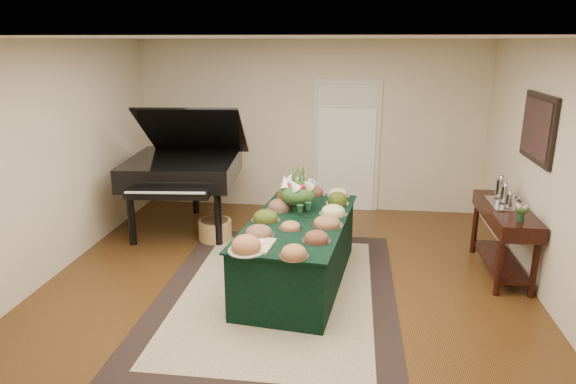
# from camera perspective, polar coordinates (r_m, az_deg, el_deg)

# --- Properties ---
(ground) EXTENTS (6.00, 6.00, 0.00)m
(ground) POSITION_cam_1_polar(r_m,az_deg,el_deg) (5.84, -0.38, -10.76)
(ground) COLOR #321C0B
(ground) RESTS_ON ground
(area_rug) EXTENTS (2.57, 3.59, 0.01)m
(area_rug) POSITION_cam_1_polar(r_m,az_deg,el_deg) (5.75, -1.21, -11.17)
(area_rug) COLOR black
(area_rug) RESTS_ON ground
(kitchen_doorway) EXTENTS (1.05, 0.07, 2.10)m
(kitchen_doorway) POSITION_cam_1_polar(r_m,az_deg,el_deg) (8.28, 6.49, 4.89)
(kitchen_doorway) COLOR silver
(kitchen_doorway) RESTS_ON ground
(buffet_table) EXTENTS (1.28, 2.28, 0.76)m
(buffet_table) POSITION_cam_1_polar(r_m,az_deg,el_deg) (5.84, 1.15, -6.62)
(buffet_table) COLOR black
(buffet_table) RESTS_ON ground
(food_platters) EXTENTS (1.12, 2.32, 0.14)m
(food_platters) POSITION_cam_1_polar(r_m,az_deg,el_deg) (5.71, 0.96, -2.58)
(food_platters) COLOR silver
(food_platters) RESTS_ON buffet_table
(cutting_board) EXTENTS (0.42, 0.42, 0.10)m
(cutting_board) POSITION_cam_1_polar(r_m,az_deg,el_deg) (5.03, -3.84, -5.53)
(cutting_board) COLOR tan
(cutting_board) RESTS_ON buffet_table
(green_goblets) EXTENTS (0.16, 0.18, 0.18)m
(green_goblets) POSITION_cam_1_polar(r_m,az_deg,el_deg) (5.72, 1.81, -2.12)
(green_goblets) COLOR #143421
(green_goblets) RESTS_ON buffet_table
(floral_centerpiece) EXTENTS (0.44, 0.44, 0.44)m
(floral_centerpiece) POSITION_cam_1_polar(r_m,az_deg,el_deg) (5.96, 1.13, 0.38)
(floral_centerpiece) COLOR #143421
(floral_centerpiece) RESTS_ON buffet_table
(grand_piano) EXTENTS (1.73, 1.93, 1.83)m
(grand_piano) POSITION_cam_1_polar(r_m,az_deg,el_deg) (7.49, -11.52, 2.68)
(grand_piano) COLOR black
(grand_piano) RESTS_ON ground
(wicker_basket) EXTENTS (0.46, 0.46, 0.29)m
(wicker_basket) POSITION_cam_1_polar(r_m,az_deg,el_deg) (7.22, -8.09, -4.21)
(wicker_basket) COLOR olive
(wicker_basket) RESTS_ON ground
(mahogany_sideboard) EXTENTS (0.45, 1.41, 0.83)m
(mahogany_sideboard) POSITION_cam_1_polar(r_m,az_deg,el_deg) (6.51, 22.96, -3.09)
(mahogany_sideboard) COLOR black
(mahogany_sideboard) RESTS_ON ground
(tea_service) EXTENTS (0.34, 0.58, 0.30)m
(tea_service) POSITION_cam_1_polar(r_m,az_deg,el_deg) (6.54, 22.95, -0.19)
(tea_service) COLOR silver
(tea_service) RESTS_ON mahogany_sideboard
(pink_bouquet) EXTENTS (0.16, 0.16, 0.21)m
(pink_bouquet) POSITION_cam_1_polar(r_m,az_deg,el_deg) (5.95, 24.55, -1.77)
(pink_bouquet) COLOR #143421
(pink_bouquet) RESTS_ON mahogany_sideboard
(wall_painting) EXTENTS (0.05, 0.95, 0.75)m
(wall_painting) POSITION_cam_1_polar(r_m,az_deg,el_deg) (6.31, 26.02, 6.40)
(wall_painting) COLOR black
(wall_painting) RESTS_ON ground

